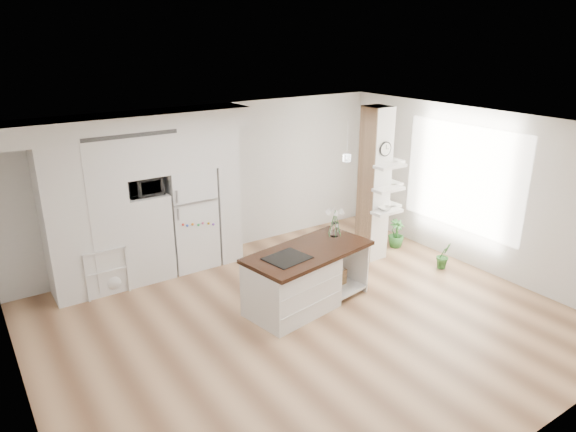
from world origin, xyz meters
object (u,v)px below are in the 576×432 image
Objects in this scene: floor_plant_a at (444,255)px; bookshelf at (107,272)px; refrigerator at (190,217)px; kitchen_island at (298,280)px.

bookshelf is at bearing 154.83° from floor_plant_a.
kitchen_island is at bearing -73.84° from refrigerator.
kitchen_island is at bearing -43.61° from bookshelf.
kitchen_island is at bearing 174.44° from floor_plant_a.
bookshelf is at bearing 126.30° from kitchen_island.
bookshelf reaches higher than floor_plant_a.
bookshelf is 5.56m from floor_plant_a.
refrigerator is 4.40m from floor_plant_a.
kitchen_island is 3.01m from bookshelf.
floor_plant_a is (5.03, -2.36, -0.10)m from bookshelf.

